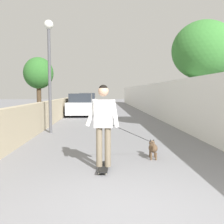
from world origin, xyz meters
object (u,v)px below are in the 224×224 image
(person_skateboarder, at_px, (103,119))
(car_near, at_px, (81,105))
(skateboard, at_px, (104,167))
(lamp_post, at_px, (49,57))
(car_far, at_px, (88,101))
(dog, at_px, (153,148))
(tree_right_mid, at_px, (204,51))
(tree_left_near, at_px, (38,74))

(person_skateboarder, height_order, car_near, person_skateboarder)
(skateboard, bearing_deg, person_skateboarder, -90.00)
(lamp_post, distance_m, car_far, 15.72)
(person_skateboarder, height_order, dog, person_skateboarder)
(skateboard, relative_size, car_near, 0.21)
(car_near, bearing_deg, skateboard, -173.07)
(dog, bearing_deg, person_skateboarder, 126.45)
(tree_right_mid, bearing_deg, car_near, 38.31)
(tree_right_mid, distance_m, person_skateboarder, 7.15)
(car_near, bearing_deg, person_skateboarder, -173.07)
(lamp_post, relative_size, dog, 3.28)
(dog, bearing_deg, skateboard, 126.45)
(car_near, relative_size, car_far, 0.89)
(lamp_post, relative_size, car_near, 1.16)
(skateboard, bearing_deg, tree_left_near, 20.32)
(tree_right_mid, relative_size, skateboard, 5.66)
(person_skateboarder, bearing_deg, car_far, 4.25)
(tree_left_near, xyz_separation_m, tree_right_mid, (-5.50, -8.21, 0.59))
(person_skateboarder, distance_m, car_far, 20.59)
(dog, bearing_deg, tree_right_mid, -34.07)
(car_near, xyz_separation_m, car_far, (7.97, 0.00, 0.00))
(lamp_post, bearing_deg, car_near, -4.54)
(car_far, bearing_deg, skateboard, -175.75)
(tree_left_near, bearing_deg, lamp_post, -162.09)
(car_far, bearing_deg, car_near, -180.00)
(car_near, height_order, car_far, same)
(tree_right_mid, distance_m, dog, 6.15)
(dog, distance_m, car_near, 11.99)
(tree_left_near, relative_size, car_near, 0.99)
(tree_left_near, relative_size, person_skateboarder, 2.20)
(car_near, distance_m, car_far, 7.97)
(skateboard, height_order, dog, dog)
(dog, height_order, car_near, car_near)
(lamp_post, distance_m, car_near, 7.94)
(lamp_post, xyz_separation_m, car_near, (7.56, -0.60, -2.33))
(tree_left_near, height_order, person_skateboarder, tree_left_near)
(car_far, bearing_deg, dog, -172.00)
(skateboard, distance_m, person_skateboarder, 1.03)
(lamp_post, bearing_deg, skateboard, -156.97)
(tree_right_mid, distance_m, skateboard, 7.54)
(lamp_post, distance_m, person_skateboarder, 5.77)
(tree_right_mid, xyz_separation_m, dog, (-4.40, 2.98, -3.10))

